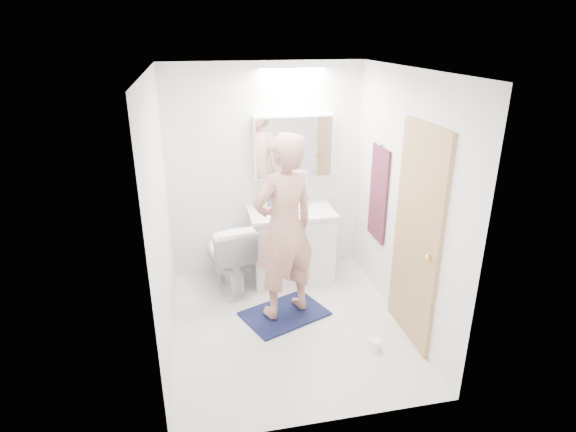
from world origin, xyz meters
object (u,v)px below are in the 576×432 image
object	(u,v)px
soap_bottle_a	(263,198)
toilet_paper_roll	(375,345)
toothbrush_cup	(304,200)
vanity_cabinet	(291,246)
medicine_cabinet	(293,146)
soap_bottle_b	(273,199)
person	(284,228)
toilet	(228,255)

from	to	relation	value
soap_bottle_a	toilet_paper_roll	size ratio (longest dim) A/B	2.27
toothbrush_cup	soap_bottle_a	bearing A→B (deg)	-178.79
vanity_cabinet	medicine_cabinet	distance (m)	1.13
soap_bottle_b	toilet_paper_roll	size ratio (longest dim) A/B	1.57
soap_bottle_b	medicine_cabinet	bearing A→B (deg)	7.06
medicine_cabinet	soap_bottle_a	bearing A→B (deg)	-170.32
medicine_cabinet	soap_bottle_b	world-z (taller)	medicine_cabinet
medicine_cabinet	soap_bottle_b	xyz separation A→B (m)	(-0.24, -0.03, -0.59)
person	vanity_cabinet	bearing A→B (deg)	-129.28
person	soap_bottle_b	size ratio (longest dim) A/B	10.59
toilet	vanity_cabinet	bearing A→B (deg)	177.11
soap_bottle_a	toothbrush_cup	xyz separation A→B (m)	(0.47, 0.01, -0.07)
medicine_cabinet	toilet_paper_roll	xyz separation A→B (m)	(0.39, -1.70, -1.45)
medicine_cabinet	toothbrush_cup	distance (m)	0.64
toilet	soap_bottle_a	distance (m)	0.75
medicine_cabinet	soap_bottle_a	distance (m)	0.66
person	soap_bottle_b	distance (m)	0.97
toilet	toilet_paper_roll	size ratio (longest dim) A/B	7.34
medicine_cabinet	soap_bottle_b	distance (m)	0.64
person	medicine_cabinet	bearing A→B (deg)	-129.08
person	toilet_paper_roll	distance (m)	1.34
toilet_paper_roll	soap_bottle_b	bearing A→B (deg)	110.62
person	soap_bottle_a	bearing A→B (deg)	-109.10
vanity_cabinet	toilet_paper_roll	bearing A→B (deg)	-73.31
toothbrush_cup	medicine_cabinet	bearing A→B (deg)	157.91
medicine_cabinet	vanity_cabinet	bearing A→B (deg)	-106.05
toilet	toothbrush_cup	world-z (taller)	toothbrush_cup
medicine_cabinet	toilet	bearing A→B (deg)	-157.80
toilet_paper_roll	toothbrush_cup	bearing A→B (deg)	99.08
person	soap_bottle_a	world-z (taller)	person
soap_bottle_b	toothbrush_cup	size ratio (longest dim) A/B	1.55
medicine_cabinet	person	world-z (taller)	person
person	toilet_paper_roll	world-z (taller)	person
person	soap_bottle_a	distance (m)	0.93
toilet	toothbrush_cup	distance (m)	1.07
toilet	toilet_paper_roll	distance (m)	1.85
vanity_cabinet	person	size ratio (longest dim) A/B	0.49
person	toothbrush_cup	size ratio (longest dim) A/B	16.39
vanity_cabinet	toilet	xyz separation A→B (m)	(-0.74, -0.11, 0.01)
soap_bottle_a	toothbrush_cup	bearing A→B (deg)	1.21
medicine_cabinet	person	xyz separation A→B (m)	(-0.30, -0.99, -0.54)
soap_bottle_b	toilet	bearing A→B (deg)	-151.97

